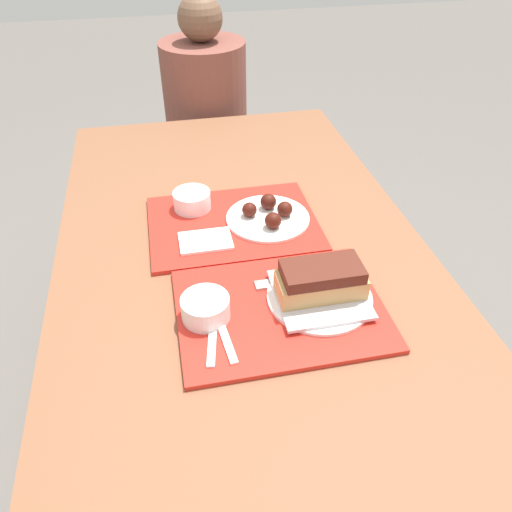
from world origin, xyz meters
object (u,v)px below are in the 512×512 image
(brisket_sandwich_plate, at_px, (321,286))
(bowl_coleslaw_near, at_px, (205,307))
(person_seated_across, at_px, (206,104))
(bowl_coleslaw_far, at_px, (192,199))
(wings_plate_far, at_px, (269,215))
(tray_near, at_px, (280,309))
(tray_far, at_px, (233,224))

(brisket_sandwich_plate, bearing_deg, bowl_coleslaw_near, -178.59)
(person_seated_across, bearing_deg, bowl_coleslaw_near, -96.91)
(bowl_coleslaw_far, relative_size, wings_plate_far, 0.46)
(tray_near, distance_m, person_seated_across, 1.29)
(tray_near, xyz_separation_m, bowl_coleslaw_near, (-0.16, 0.00, 0.03))
(tray_far, bearing_deg, brisket_sandwich_plate, -67.62)
(tray_near, relative_size, tray_far, 1.00)
(tray_far, distance_m, bowl_coleslaw_far, 0.14)
(bowl_coleslaw_near, relative_size, bowl_coleslaw_far, 1.00)
(bowl_coleslaw_far, bearing_deg, tray_far, -42.26)
(brisket_sandwich_plate, height_order, person_seated_across, person_seated_across)
(brisket_sandwich_plate, bearing_deg, tray_far, 112.38)
(bowl_coleslaw_far, distance_m, wings_plate_far, 0.22)
(tray_far, height_order, person_seated_across, person_seated_across)
(brisket_sandwich_plate, xyz_separation_m, bowl_coleslaw_far, (-0.24, 0.42, -0.01))
(bowl_coleslaw_near, bearing_deg, brisket_sandwich_plate, 1.41)
(tray_far, xyz_separation_m, person_seated_across, (0.04, 0.94, -0.04))
(person_seated_across, bearing_deg, bowl_coleslaw_far, -99.28)
(tray_far, xyz_separation_m, brisket_sandwich_plate, (0.14, -0.33, 0.04))
(bowl_coleslaw_far, bearing_deg, brisket_sandwich_plate, -60.81)
(bowl_coleslaw_near, xyz_separation_m, bowl_coleslaw_far, (0.02, 0.43, 0.00))
(bowl_coleslaw_near, distance_m, wings_plate_far, 0.39)
(tray_far, bearing_deg, tray_near, -82.37)
(person_seated_across, bearing_deg, tray_far, -92.47)
(brisket_sandwich_plate, xyz_separation_m, person_seated_across, (-0.10, 1.28, -0.08))
(wings_plate_far, bearing_deg, brisket_sandwich_plate, -82.72)
(brisket_sandwich_plate, relative_size, wings_plate_far, 1.04)
(tray_near, bearing_deg, tray_far, 97.63)
(tray_far, relative_size, bowl_coleslaw_far, 4.34)
(tray_near, height_order, wings_plate_far, wings_plate_far)
(bowl_coleslaw_near, distance_m, person_seated_across, 1.29)
(tray_near, relative_size, person_seated_across, 0.61)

